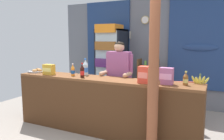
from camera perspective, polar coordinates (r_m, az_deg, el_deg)
The scene contains 18 objects.
ground_plane at distance 4.45m, azimuth 2.34°, elevation -13.48°, with size 6.80×6.80×0.00m, color gray.
back_wall_curtained at distance 5.67m, azimuth 9.18°, elevation 4.92°, with size 4.76×0.22×2.60m.
stall_counter at distance 3.77m, azimuth -3.38°, elevation -8.07°, with size 3.29×0.50×0.97m.
timber_post at distance 3.01m, azimuth 10.65°, elevation -0.60°, with size 0.17×0.15×2.48m.
drink_fridge at distance 5.51m, azimuth -0.28°, elevation 2.22°, with size 0.65×0.70×1.98m.
bottle_shelf_rack at distance 5.41m, azimuth 9.19°, elevation -3.07°, with size 0.48×0.28×1.15m.
plastic_lawn_chair at distance 4.45m, azimuth 17.17°, elevation -7.18°, with size 0.56×0.56×0.86m.
shopkeeper at distance 4.13m, azimuth 1.82°, elevation -0.77°, with size 0.54×0.42×1.58m.
soda_bottle_water at distance 4.11m, azimuth -6.85°, elevation 0.54°, with size 0.10×0.10×0.31m.
soda_bottle_iced_tea at distance 3.36m, azimuth 18.43°, elevation -2.28°, with size 0.07×0.07×0.20m.
soda_bottle_cola at distance 3.85m, azimuth -7.69°, elevation -0.32°, with size 0.07×0.07×0.26m.
soda_bottle_grape_soda at distance 3.53m, azimuth 11.14°, elevation -1.35°, with size 0.06×0.06×0.23m.
soda_bottle_orange_soda at distance 4.06m, azimuth -10.07°, elevation -0.14°, with size 0.07×0.07×0.23m.
snack_box_crackers at distance 3.38m, azimuth 8.29°, elevation -1.19°, with size 0.16×0.16×0.26m.
snack_box_choco_powder at distance 4.29m, azimuth -15.96°, elevation 0.13°, with size 0.21×0.12×0.19m.
snack_box_wafer at distance 3.34m, azimuth 13.85°, elevation -1.53°, with size 0.19×0.13×0.25m.
pastry_tray at distance 4.70m, azimuth -18.78°, elevation -0.22°, with size 0.36×0.36×0.07m.
banana_bunch at distance 3.51m, azimuth 21.79°, elevation -2.47°, with size 0.27×0.06×0.16m.
Camera 1 is at (1.64, -2.76, 1.63)m, focal length 35.47 mm.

